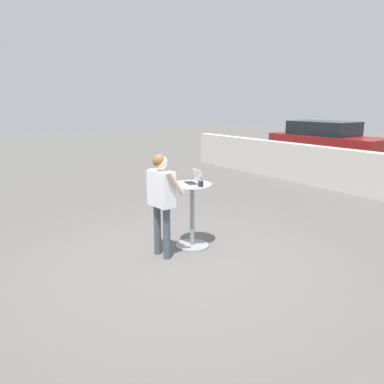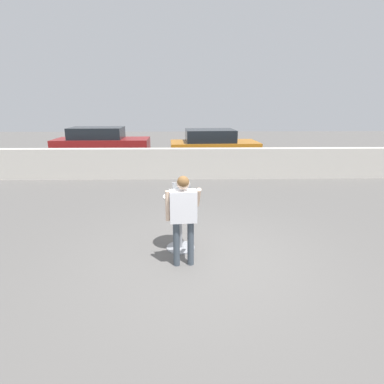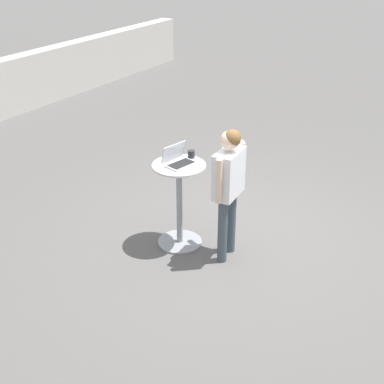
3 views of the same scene
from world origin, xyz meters
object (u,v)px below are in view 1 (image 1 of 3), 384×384
at_px(cafe_table, 192,212).
at_px(laptop, 193,181).
at_px(coffee_mug, 201,184).
at_px(parked_car_further_down, 326,142).
at_px(standing_person, 161,193).

relative_size(cafe_table, laptop, 2.70).
relative_size(coffee_mug, parked_car_further_down, 0.03).
relative_size(coffee_mug, standing_person, 0.07).
height_order(coffee_mug, standing_person, standing_person).
xyz_separation_m(cafe_table, laptop, (0.01, 0.02, 0.52)).
bearing_deg(standing_person, coffee_mug, 73.19).
bearing_deg(parked_car_further_down, cafe_table, -66.65).
height_order(laptop, coffee_mug, laptop).
relative_size(standing_person, parked_car_further_down, 0.36).
distance_m(coffee_mug, standing_person, 0.63).
distance_m(laptop, parked_car_further_down, 9.66).
xyz_separation_m(coffee_mug, standing_person, (-0.18, -0.60, -0.10)).
xyz_separation_m(coffee_mug, parked_car_further_down, (-4.07, 8.89, -0.27)).
relative_size(cafe_table, standing_person, 0.67).
relative_size(cafe_table, coffee_mug, 9.20).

